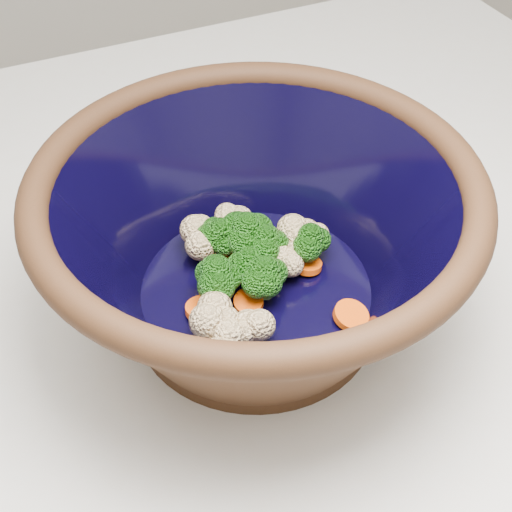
# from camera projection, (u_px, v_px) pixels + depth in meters

# --- Properties ---
(mixing_bowl) EXTENTS (0.36, 0.36, 0.16)m
(mixing_bowl) POSITION_uv_depth(u_px,v_px,m) (256.00, 243.00, 0.58)
(mixing_bowl) COLOR black
(mixing_bowl) RESTS_ON counter
(vegetable_pile) EXTENTS (0.14, 0.17, 0.05)m
(vegetable_pile) POSITION_uv_depth(u_px,v_px,m) (251.00, 260.00, 0.61)
(vegetable_pile) COLOR #608442
(vegetable_pile) RESTS_ON mixing_bowl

